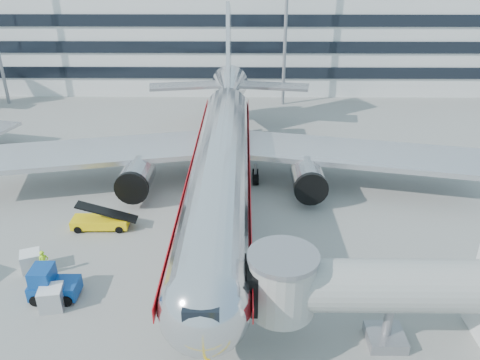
{
  "coord_description": "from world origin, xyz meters",
  "views": [
    {
      "loc": [
        2.04,
        -29.15,
        20.86
      ],
      "look_at": [
        1.69,
        6.04,
        4.0
      ],
      "focal_mm": 35.0,
      "sensor_mm": 36.0,
      "label": 1
    }
  ],
  "objects_px": {
    "main_jet": "(223,152)",
    "belt_loader": "(100,221)",
    "cargo_container_front": "(52,298)",
    "ramp_worker": "(44,263)",
    "baggage_tug": "(51,285)",
    "cargo_container_left": "(31,261)"
  },
  "relations": [
    {
      "from": "ramp_worker",
      "to": "cargo_container_front",
      "type": "bearing_deg",
      "value": -94.25
    },
    {
      "from": "main_jet",
      "to": "ramp_worker",
      "type": "bearing_deg",
      "value": -132.86
    },
    {
      "from": "main_jet",
      "to": "belt_loader",
      "type": "bearing_deg",
      "value": -145.61
    },
    {
      "from": "baggage_tug",
      "to": "ramp_worker",
      "type": "xyz_separation_m",
      "value": [
        -1.47,
        2.54,
        -0.06
      ]
    },
    {
      "from": "cargo_container_front",
      "to": "ramp_worker",
      "type": "relative_size",
      "value": 0.87
    },
    {
      "from": "baggage_tug",
      "to": "ramp_worker",
      "type": "bearing_deg",
      "value": 120.01
    },
    {
      "from": "main_jet",
      "to": "belt_loader",
      "type": "xyz_separation_m",
      "value": [
        -10.09,
        -6.91,
        -3.56
      ]
    },
    {
      "from": "baggage_tug",
      "to": "belt_loader",
      "type": "bearing_deg",
      "value": 85.04
    },
    {
      "from": "cargo_container_left",
      "to": "belt_loader",
      "type": "bearing_deg",
      "value": 59.54
    },
    {
      "from": "belt_loader",
      "to": "ramp_worker",
      "type": "xyz_separation_m",
      "value": [
        -2.24,
        -6.38,
        0.3
      ]
    },
    {
      "from": "cargo_container_front",
      "to": "ramp_worker",
      "type": "xyz_separation_m",
      "value": [
        -1.86,
        3.58,
        0.18
      ]
    },
    {
      "from": "baggage_tug",
      "to": "cargo_container_front",
      "type": "height_order",
      "value": "baggage_tug"
    },
    {
      "from": "cargo_container_left",
      "to": "main_jet",
      "type": "bearing_deg",
      "value": 43.31
    },
    {
      "from": "cargo_container_left",
      "to": "ramp_worker",
      "type": "relative_size",
      "value": 0.92
    },
    {
      "from": "main_jet",
      "to": "cargo_container_front",
      "type": "relative_size",
      "value": 30.3
    },
    {
      "from": "main_jet",
      "to": "belt_loader",
      "type": "relative_size",
      "value": 10.24
    },
    {
      "from": "cargo_container_left",
      "to": "ramp_worker",
      "type": "height_order",
      "value": "ramp_worker"
    },
    {
      "from": "main_jet",
      "to": "baggage_tug",
      "type": "xyz_separation_m",
      "value": [
        -10.86,
        -15.82,
        -3.2
      ]
    },
    {
      "from": "belt_loader",
      "to": "ramp_worker",
      "type": "relative_size",
      "value": 2.57
    },
    {
      "from": "belt_loader",
      "to": "baggage_tug",
      "type": "xyz_separation_m",
      "value": [
        -0.77,
        -8.92,
        0.36
      ]
    },
    {
      "from": "belt_loader",
      "to": "ramp_worker",
      "type": "bearing_deg",
      "value": -109.34
    },
    {
      "from": "cargo_container_front",
      "to": "main_jet",
      "type": "bearing_deg",
      "value": 58.16
    }
  ]
}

